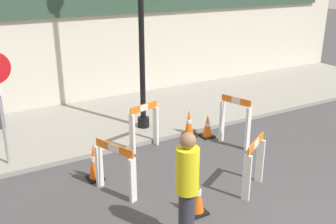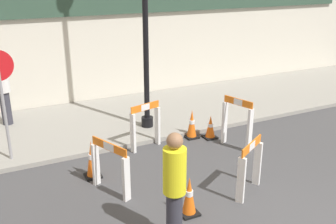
{
  "view_description": "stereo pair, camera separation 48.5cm",
  "coord_description": "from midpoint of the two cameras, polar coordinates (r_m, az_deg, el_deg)",
  "views": [
    {
      "loc": [
        -4.47,
        -2.79,
        3.76
      ],
      "look_at": [
        -0.7,
        3.77,
        1.0
      ],
      "focal_mm": 42.0,
      "sensor_mm": 36.0,
      "label": 1
    },
    {
      "loc": [
        -4.04,
        -3.01,
        3.76
      ],
      "look_at": [
        -0.7,
        3.77,
        1.0
      ],
      "focal_mm": 42.0,
      "sensor_mm": 36.0,
      "label": 2
    }
  ],
  "objects": [
    {
      "name": "barricade_2",
      "position": [
        8.58,
        -5.09,
        -1.99
      ],
      "size": [
        0.75,
        0.31,
        1.04
      ],
      "rotation": [
        0.0,
        0.0,
        9.67
      ],
      "color": "white",
      "rests_on": "ground_plane"
    },
    {
      "name": "barricade_3",
      "position": [
        6.96,
        -9.7,
        -7.93
      ],
      "size": [
        0.45,
        0.86,
        0.97
      ],
      "rotation": [
        0.0,
        0.0,
        11.38
      ],
      "color": "white",
      "rests_on": "ground_plane"
    },
    {
      "name": "barricade_1",
      "position": [
        8.78,
        8.13,
        -1.23
      ],
      "size": [
        0.36,
        0.74,
        1.14
      ],
      "rotation": [
        0.0,
        0.0,
        8.17
      ],
      "color": "white",
      "rests_on": "ground_plane"
    },
    {
      "name": "barricade_0",
      "position": [
        7.09,
        10.47,
        -7.39
      ],
      "size": [
        0.75,
        0.51,
        0.99
      ],
      "rotation": [
        0.0,
        0.0,
        6.81
      ],
      "color": "white",
      "rests_on": "ground_plane"
    },
    {
      "name": "person_worker",
      "position": [
        5.57,
        0.27,
        -10.48
      ],
      "size": [
        0.45,
        0.45,
        1.71
      ],
      "rotation": [
        0.0,
        0.0,
        1.06
      ],
      "color": "#33333D",
      "rests_on": "ground_plane"
    },
    {
      "name": "storefront_facade",
      "position": [
        11.73,
        -8.81,
        14.91
      ],
      "size": [
        18.0,
        0.22,
        5.5
      ],
      "color": "beige",
      "rests_on": "ground_plane"
    },
    {
      "name": "traffic_cone_1",
      "position": [
        7.57,
        -12.48,
        -7.1
      ],
      "size": [
        0.3,
        0.3,
        0.75
      ],
      "color": "black",
      "rests_on": "ground_plane"
    },
    {
      "name": "traffic_cone_3",
      "position": [
        9.27,
        4.25,
        -2.12
      ],
      "size": [
        0.3,
        0.3,
        0.56
      ],
      "color": "black",
      "rests_on": "ground_plane"
    },
    {
      "name": "traffic_cone_0",
      "position": [
        6.46,
        2.11,
        -12.06
      ],
      "size": [
        0.3,
        0.3,
        0.68
      ],
      "color": "black",
      "rests_on": "ground_plane"
    },
    {
      "name": "sidewalk_slab",
      "position": [
        10.71,
        -4.55,
        -0.27
      ],
      "size": [
        18.0,
        3.42,
        0.1
      ],
      "color": "gray",
      "rests_on": "ground_plane"
    },
    {
      "name": "traffic_cone_2",
      "position": [
        9.23,
        1.56,
        -1.75
      ],
      "size": [
        0.3,
        0.3,
        0.69
      ],
      "color": "black",
      "rests_on": "ground_plane"
    }
  ]
}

